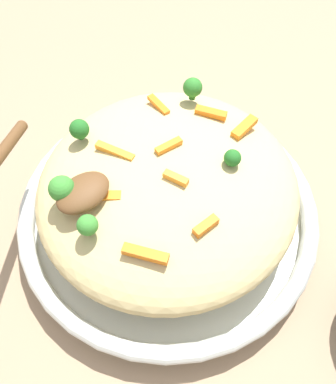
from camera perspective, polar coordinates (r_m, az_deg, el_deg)
name	(u,v)px	position (r m, az deg, el deg)	size (l,w,h in m)	color
ground_plane	(168,223)	(0.54, 0.00, -4.07)	(2.40, 2.40, 0.00)	#9E7F60
serving_bowl	(168,214)	(0.52, 0.00, -2.81)	(0.35, 0.35, 0.04)	silver
pasta_mound	(168,188)	(0.48, 0.00, 0.48)	(0.28, 0.28, 0.08)	#D1BA7A
carrot_piece_0	(101,196)	(0.43, -8.59, -0.52)	(0.04, 0.01, 0.01)	orange
carrot_piece_1	(115,152)	(0.46, -6.84, 5.20)	(0.04, 0.01, 0.01)	orange
carrot_piece_2	(159,105)	(0.51, -1.23, 11.18)	(0.03, 0.01, 0.01)	orange
carrot_piece_3	(169,146)	(0.46, 0.08, 5.90)	(0.03, 0.01, 0.01)	orange
carrot_piece_4	(145,254)	(0.40, -2.93, -7.96)	(0.04, 0.01, 0.01)	orange
carrot_piece_5	(244,127)	(0.49, 9.82, 8.23)	(0.04, 0.01, 0.01)	orange
carrot_piece_6	(176,178)	(0.43, 1.01, 1.80)	(0.03, 0.01, 0.01)	orange
carrot_piece_7	(206,226)	(0.41, 4.90, -4.38)	(0.03, 0.01, 0.01)	orange
carrot_piece_8	(211,113)	(0.50, 5.55, 10.13)	(0.04, 0.01, 0.01)	orange
broccoli_floret_0	(193,88)	(0.51, 3.20, 13.27)	(0.02, 0.02, 0.03)	#296820
broccoli_floret_1	(232,158)	(0.45, 8.31, 4.35)	(0.02, 0.02, 0.02)	#205B1C
broccoli_floret_2	(89,227)	(0.41, -10.17, -4.42)	(0.02, 0.02, 0.02)	#377928
broccoli_floret_3	(62,189)	(0.43, -13.52, 0.39)	(0.03, 0.03, 0.03)	#377928
broccoli_floret_4	(79,129)	(0.48, -11.36, 7.93)	(0.02, 0.02, 0.02)	#205B1C
serving_spoon	(49,184)	(0.43, -15.09, 1.05)	(0.15, 0.14, 0.08)	brown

